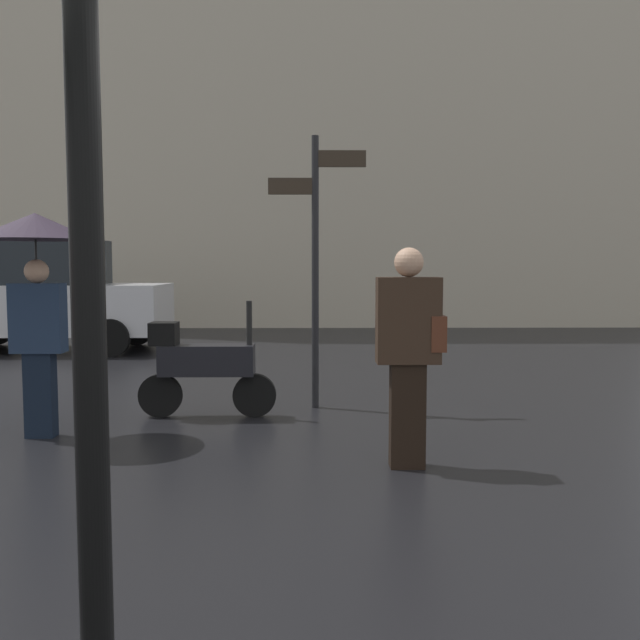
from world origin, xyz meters
name	(u,v)px	position (x,y,z in m)	size (l,w,h in m)	color
pedestrian_with_umbrella	(36,258)	(-2.33, 3.81, 1.68)	(1.08, 1.08, 2.09)	black
pedestrian_with_bag	(410,344)	(0.98, 2.80, 0.99)	(0.53, 0.24, 1.75)	black
parked_scooter	(203,365)	(-0.95, 4.64, 0.56)	(1.46, 0.32, 1.23)	black
parked_car_left	(44,295)	(-4.80, 10.33, 1.05)	(4.37, 1.98, 2.08)	silver
street_signpost	(316,245)	(0.25, 5.10, 1.83)	(1.08, 0.08, 3.03)	black
building_block	(303,21)	(0.00, 16.15, 8.06)	(18.04, 2.37, 16.12)	#B2A893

